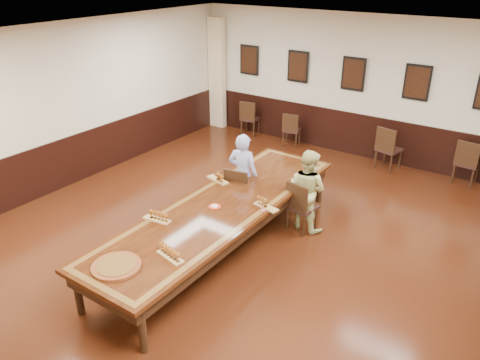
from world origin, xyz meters
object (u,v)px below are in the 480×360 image
Objects in this scene: conference_table at (222,214)px; chair_man at (241,191)px; spare_chair_d at (468,162)px; person_woman at (307,190)px; chair_woman at (303,205)px; spare_chair_c at (389,148)px; spare_chair_b at (292,129)px; carved_platter at (116,266)px; person_man at (243,174)px; spare_chair_a at (250,117)px.

chair_man is at bearing 109.35° from conference_table.
spare_chair_d is 3.95m from person_woman.
chair_man reaches higher than conference_table.
chair_woman reaches higher than conference_table.
chair_man is 0.97× the size of spare_chair_c.
spare_chair_b is 6.82m from carved_platter.
carved_platter is (-0.89, -3.26, 0.32)m from chair_woman.
spare_chair_b is 3.66m from person_man.
conference_table is at bearing 66.11° from chair_woman.
spare_chair_d is 5.49m from conference_table.
chair_woman is 0.95× the size of spare_chair_d.
carved_platter is (0.28, -3.18, 0.02)m from person_man.
spare_chair_c is at bearing 166.92° from spare_chair_a.
spare_chair_c is 0.20× the size of conference_table.
person_man is at bearing -90.00° from chair_man.
conference_table is at bearing 99.66° from chair_man.
spare_chair_c is 4.73m from conference_table.
spare_chair_d is 1.29× the size of carved_platter.
spare_chair_a is at bearing -36.36° from person_woman.
spare_chair_c is (1.49, 3.55, 0.02)m from chair_man.
person_man is (2.25, -3.61, 0.30)m from spare_chair_a.
conference_table is (1.33, -4.66, 0.19)m from spare_chair_b.
spare_chair_d is (3.06, 3.74, 0.00)m from chair_man.
person_man reaches higher than carved_platter.
person_man is at bearing 17.38° from person_woman.
conference_table is (-1.13, -4.59, 0.12)m from spare_chair_c.
chair_man reaches higher than carved_platter.
chair_man is at bearing 94.84° from carved_platter.
spare_chair_a is at bearing -37.27° from chair_woman.
spare_chair_b is at bearing 105.97° from conference_table.
spare_chair_b is 4.86m from conference_table.
person_woman is at bearing 179.03° from person_man.
spare_chair_b is at bearing -84.58° from person_man.
person_woman reaches higher than carved_platter.
spare_chair_d is at bearing 60.57° from conference_table.
person_man reaches higher than spare_chair_a.
person_woman reaches higher than spare_chair_d.
spare_chair_d is (4.03, 0.12, 0.06)m from spare_chair_b.
spare_chair_d reaches higher than conference_table.
spare_chair_a is 0.94× the size of spare_chair_c.
spare_chair_c reaches higher than carved_platter.
chair_man is at bearing 17.80° from chair_woman.
conference_table is 6.74× the size of carved_platter.
person_man is 2.04× the size of carved_platter.
person_man is at bearing 78.89° from spare_chair_c.
spare_chair_d is at bearing -160.65° from spare_chair_c.
conference_table is (0.38, -1.14, -0.15)m from person_man.
spare_chair_a is at bearing 6.16° from spare_chair_d.
person_man is at bearing 111.28° from spare_chair_a.
chair_man is 1.04× the size of chair_woman.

